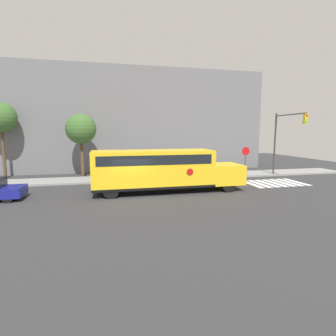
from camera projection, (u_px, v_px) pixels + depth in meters
name	position (u px, v px, depth m)	size (l,w,h in m)	color
ground_plane	(132.00, 197.00, 17.12)	(60.00, 60.00, 0.00)	#333335
sidewalk_strip	(125.00, 178.00, 23.38)	(44.00, 3.00, 0.15)	gray
building_backdrop	(120.00, 120.00, 28.91)	(32.00, 4.00, 10.99)	slate
crosswalk_stripes	(274.00, 183.00, 21.72)	(4.70, 3.20, 0.01)	white
school_bus	(161.00, 168.00, 18.26)	(10.59, 2.57, 2.94)	yellow
stop_sign	(246.00, 157.00, 24.60)	(0.77, 0.10, 2.80)	#38383A
traffic_light	(284.00, 134.00, 23.91)	(0.28, 4.06, 5.97)	#38383A
tree_near_sidewalk	(81.00, 129.00, 23.93)	(2.76, 2.76, 5.86)	brown
tree_far_sidewalk	(1.00, 118.00, 23.29)	(2.69, 2.69, 6.83)	brown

